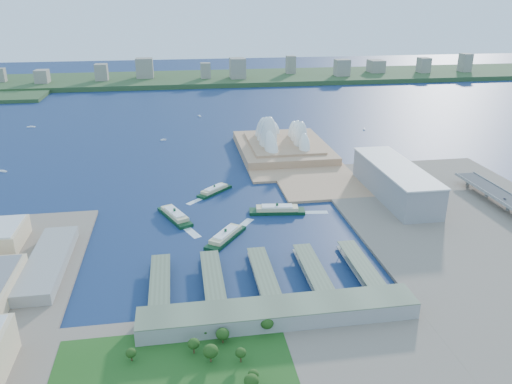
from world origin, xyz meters
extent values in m
plane|color=#0E1F43|center=(0.00, 0.00, 0.00)|extent=(3000.00, 3000.00, 0.00)
cube|color=#7A6B5D|center=(240.00, -50.00, 1.50)|extent=(240.00, 500.00, 3.00)
cube|color=tan|center=(107.50, 260.00, 1.50)|extent=(135.00, 220.00, 3.00)
cube|color=#2D4926|center=(0.00, 980.00, 6.00)|extent=(2200.00, 260.00, 12.00)
cube|color=gray|center=(195.00, 80.00, 20.50)|extent=(45.00, 155.00, 35.00)
cube|color=gray|center=(15.00, -135.00, 9.00)|extent=(200.00, 28.00, 12.00)
imported|color=slate|center=(296.00, 22.76, 15.43)|extent=(1.63, 4.01, 1.16)
camera|label=1|loc=(-48.39, -427.34, 219.75)|focal=35.00mm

